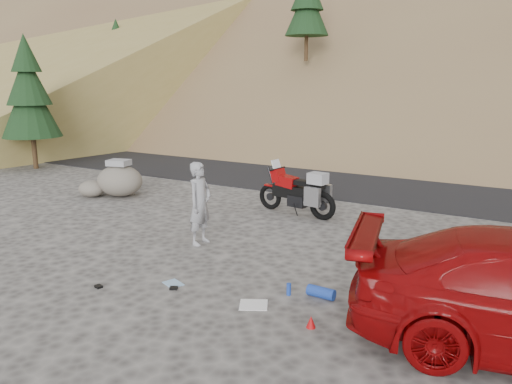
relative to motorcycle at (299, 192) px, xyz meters
The scene contains 14 objects.
ground 3.70m from the motorcycle, 101.93° to the right, with size 140.00×140.00×0.00m, color #43403E.
road 5.51m from the motorcycle, 97.91° to the left, with size 120.00×7.00×0.05m, color black.
conifer_verge 12.01m from the motorcycle, behind, with size 2.20×2.20×5.04m.
motorcycle is the anchor object (origin of this frame).
man 3.26m from the motorcycle, 104.39° to the right, with size 0.64×0.42×1.74m, color #929297.
boulder 5.55m from the motorcycle, behind, with size 1.44×1.24×1.10m.
small_rock 6.29m from the motorcycle, 168.31° to the right, with size 1.02×0.97×0.48m.
gear_white_cloth 5.38m from the motorcycle, 71.74° to the right, with size 0.43×0.38×0.01m, color white.
gear_blue_mat 4.98m from the motorcycle, 60.22° to the right, with size 0.18×0.18×0.45m, color #1B3DA5.
gear_bottle 4.92m from the motorcycle, 66.20° to the right, with size 0.07×0.07×0.20m, color #1B3DA5.
gear_funnel 5.96m from the motorcycle, 62.66° to the right, with size 0.14×0.14×0.17m, color #B40C0E.
gear_glove_a 5.92m from the motorcycle, 98.76° to the right, with size 0.13×0.09×0.04m, color black.
gear_glove_b 5.28m from the motorcycle, 87.50° to the right, with size 0.13×0.10×0.04m, color black.
gear_blue_cloth 5.11m from the motorcycle, 89.09° to the right, with size 0.34×0.25×0.01m, color #88AFD3.
Camera 1 is at (6.07, -7.60, 3.40)m, focal length 35.00 mm.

